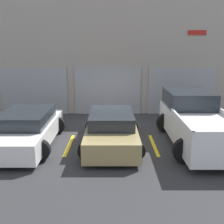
{
  "coord_description": "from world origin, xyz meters",
  "views": [
    {
      "loc": [
        0.02,
        -11.27,
        3.51
      ],
      "look_at": [
        0.0,
        -1.26,
        1.1
      ],
      "focal_mm": 45.0,
      "sensor_mm": 36.0,
      "label": 1
    }
  ],
  "objects": [
    {
      "name": "shophouse_building",
      "position": [
        -0.01,
        3.29,
        2.82
      ],
      "size": [
        15.21,
        0.68,
        5.76
      ],
      "color": "#9E9389",
      "rests_on": "ground"
    },
    {
      "name": "parking_stripe_left",
      "position": [
        -1.52,
        -1.76,
        0.0
      ],
      "size": [
        0.12,
        2.2,
        0.01
      ],
      "primitive_type": "cube",
      "color": "gold",
      "rests_on": "ground"
    },
    {
      "name": "pickup_truck",
      "position": [
        3.04,
        -1.48,
        0.82
      ],
      "size": [
        2.39,
        5.02,
        1.75
      ],
      "color": "white",
      "rests_on": "ground"
    },
    {
      "name": "ground_plane",
      "position": [
        0.0,
        0.0,
        0.0
      ],
      "size": [
        28.0,
        28.0,
        0.0
      ],
      "primitive_type": "plane",
      "color": "#2D2D30"
    },
    {
      "name": "sedan_white",
      "position": [
        -3.04,
        -1.73,
        0.59
      ],
      "size": [
        2.31,
        4.48,
        1.23
      ],
      "color": "white",
      "rests_on": "ground"
    },
    {
      "name": "parking_stripe_centre",
      "position": [
        1.52,
        -1.76,
        0.0
      ],
      "size": [
        0.12,
        2.2,
        0.01
      ],
      "primitive_type": "cube",
      "color": "gold",
      "rests_on": "ground"
    },
    {
      "name": "sedan_side",
      "position": [
        0.0,
        -1.74,
        0.57
      ],
      "size": [
        2.11,
        4.21,
        1.19
      ],
      "color": "#9E8956",
      "rests_on": "ground"
    }
  ]
}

